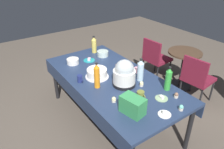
{
  "coord_description": "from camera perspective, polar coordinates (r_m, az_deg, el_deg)",
  "views": [
    {
      "loc": [
        2.12,
        -1.47,
        2.26
      ],
      "look_at": [
        0.0,
        0.0,
        0.8
      ],
      "focal_mm": 34.51,
      "sensor_mm": 36.0,
      "label": 1
    }
  ],
  "objects": [
    {
      "name": "ground",
      "position": [
        3.43,
        -0.0,
        -11.72
      ],
      "size": [
        9.0,
        9.0,
        0.0
      ],
      "primitive_type": "plane",
      "color": "brown"
    },
    {
      "name": "potluck_table",
      "position": [
        3.02,
        -0.0,
        -1.85
      ],
      "size": [
        2.2,
        1.1,
        0.75
      ],
      "color": "navy",
      "rests_on": "ground"
    },
    {
      "name": "frosted_layer_cake",
      "position": [
        2.98,
        -4.0,
        0.35
      ],
      "size": [
        0.33,
        0.33,
        0.13
      ],
      "color": "silver",
      "rests_on": "potluck_table"
    },
    {
      "name": "slow_cooker",
      "position": [
        2.75,
        3.27,
        0.17
      ],
      "size": [
        0.3,
        0.3,
        0.36
      ],
      "color": "black",
      "rests_on": "potluck_table"
    },
    {
      "name": "glass_salad_bowl",
      "position": [
        3.62,
        -2.46,
        5.57
      ],
      "size": [
        0.19,
        0.19,
        0.08
      ],
      "primitive_type": "cylinder",
      "color": "#B2C6BC",
      "rests_on": "potluck_table"
    },
    {
      "name": "ceramic_snack_bowl",
      "position": [
        3.41,
        -10.32,
        3.47
      ],
      "size": [
        0.19,
        0.19,
        0.08
      ],
      "primitive_type": "cylinder",
      "color": "silver",
      "rests_on": "potluck_table"
    },
    {
      "name": "dessert_plate_coral",
      "position": [
        3.3,
        2.52,
        2.55
      ],
      "size": [
        0.19,
        0.19,
        0.06
      ],
      "color": "#E07266",
      "rests_on": "potluck_table"
    },
    {
      "name": "dessert_plate_sage",
      "position": [
        2.63,
        12.99,
        -6.1
      ],
      "size": [
        0.15,
        0.15,
        0.04
      ],
      "color": "#8CA87F",
      "rests_on": "potluck_table"
    },
    {
      "name": "dessert_plate_teal",
      "position": [
        3.48,
        -6.07,
        3.83
      ],
      "size": [
        0.18,
        0.18,
        0.04
      ],
      "color": "teal",
      "rests_on": "potluck_table"
    },
    {
      "name": "dessert_plate_white",
      "position": [
        2.4,
        13.75,
        -10.1
      ],
      "size": [
        0.14,
        0.14,
        0.05
      ],
      "color": "white",
      "rests_on": "potluck_table"
    },
    {
      "name": "cupcake_rose",
      "position": [
        2.5,
        17.85,
        -8.37
      ],
      "size": [
        0.05,
        0.05,
        0.07
      ],
      "color": "beige",
      "rests_on": "potluck_table"
    },
    {
      "name": "cupcake_berry",
      "position": [
        2.5,
        0.48,
        -6.65
      ],
      "size": [
        0.05,
        0.05,
        0.07
      ],
      "color": "beige",
      "rests_on": "potluck_table"
    },
    {
      "name": "cupcake_vanilla",
      "position": [
        2.81,
        7.83,
        -2.48
      ],
      "size": [
        0.05,
        0.05,
        0.07
      ],
      "color": "beige",
      "rests_on": "potluck_table"
    },
    {
      "name": "cupcake_lemon",
      "position": [
        2.68,
        16.66,
        -5.29
      ],
      "size": [
        0.05,
        0.05,
        0.07
      ],
      "color": "beige",
      "rests_on": "potluck_table"
    },
    {
      "name": "soda_bottle_orange_juice",
      "position": [
        2.7,
        -4.03,
        -0.43
      ],
      "size": [
        0.07,
        0.07,
        0.35
      ],
      "color": "orange",
      "rests_on": "potluck_table"
    },
    {
      "name": "soda_bottle_water",
      "position": [
        2.89,
        7.54,
        1.12
      ],
      "size": [
        0.09,
        0.09,
        0.32
      ],
      "color": "silver",
      "rests_on": "potluck_table"
    },
    {
      "name": "soda_bottle_lime_soda",
      "position": [
        2.75,
        14.68,
        -1.18
      ],
      "size": [
        0.08,
        0.08,
        0.32
      ],
      "color": "green",
      "rests_on": "potluck_table"
    },
    {
      "name": "soda_bottle_ginger_ale",
      "position": [
        3.73,
        -4.78,
        7.81
      ],
      "size": [
        0.09,
        0.09,
        0.29
      ],
      "color": "gold",
      "rests_on": "potluck_table"
    },
    {
      "name": "coffee_mug_navy",
      "position": [
        2.9,
        -8.46,
        -1.08
      ],
      "size": [
        0.12,
        0.07,
        0.1
      ],
      "color": "navy",
      "rests_on": "potluck_table"
    },
    {
      "name": "coffee_mug_olive",
      "position": [
        2.57,
        7.51,
        -5.43
      ],
      "size": [
        0.13,
        0.09,
        0.09
      ],
      "color": "olive",
      "rests_on": "potluck_table"
    },
    {
      "name": "soda_carton",
      "position": [
        2.31,
        5.5,
        -8.14
      ],
      "size": [
        0.29,
        0.21,
        0.2
      ],
      "primitive_type": "cube",
      "rotation": [
        0.0,
        0.0,
        0.2
      ],
      "color": "#338C4C",
      "rests_on": "potluck_table"
    },
    {
      "name": "paper_napkin_stack",
      "position": [
        3.17,
        6.48,
        1.15
      ],
      "size": [
        0.16,
        0.16,
        0.02
      ],
      "primitive_type": "cube",
      "rotation": [
        0.0,
        0.0,
        0.13
      ],
      "color": "pink",
      "rests_on": "potluck_table"
    },
    {
      "name": "maroon_chair_left",
      "position": [
        4.3,
        11.36,
        4.62
      ],
      "size": [
        0.47,
        0.47,
        0.85
      ],
      "color": "maroon",
      "rests_on": "ground"
    },
    {
      "name": "maroon_chair_right",
      "position": [
        3.78,
        21.52,
        -0.59
      ],
      "size": [
        0.49,
        0.49,
        0.85
      ],
      "color": "maroon",
      "rests_on": "ground"
    },
    {
      "name": "round_cafe_table",
      "position": [
        4.17,
        18.34,
        2.96
      ],
      "size": [
        0.6,
        0.6,
        0.72
      ],
      "color": "#473323",
      "rests_on": "ground"
    }
  ]
}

